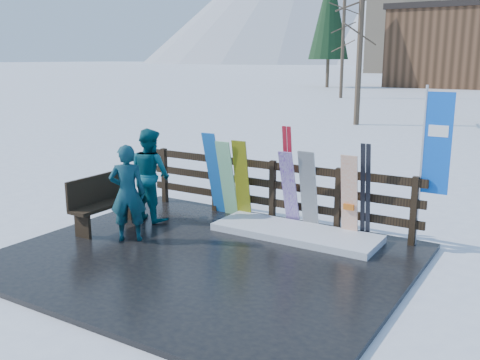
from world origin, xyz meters
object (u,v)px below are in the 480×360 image
Objects in this scene: snowboard_0 at (214,174)px; person_back at (150,174)px; bench at (104,200)px; person_front at (128,193)px; rental_flag at (434,149)px; snowboard_1 at (227,179)px; snowboard_2 at (242,180)px; snowboard_5 at (349,197)px; snowboard_3 at (289,189)px; snowboard_4 at (309,191)px.

person_back is at bearing -132.40° from snowboard_0.
bench is 0.94m from person_front.
snowboard_0 is 0.65× the size of rental_flag.
snowboard_1 is (1.49, 1.75, 0.23)m from bench.
snowboard_0 reaches higher than bench.
snowboard_2 reaches higher than snowboard_5.
bench is at bearing -148.10° from snowboard_3.
bench is 0.92× the size of person_front.
snowboard_0 is at bearing 180.00° from snowboard_5.
snowboard_0 is at bearing 180.00° from snowboard_1.
rental_flag is at bearing 12.28° from snowboard_5.
rental_flag is (3.69, 0.27, 0.86)m from snowboard_1.
snowboard_0 is at bearing -120.84° from person_back.
snowboard_3 is 2.63m from person_back.
bench is at bearing -130.34° from snowboard_1.
snowboard_1 is at bearing 49.66° from bench.
bench is 0.86× the size of person_back.
snowboard_0 is at bearing 180.00° from snowboard_2.
snowboard_2 is at bearing -151.19° from person_front.
person_front reaches higher than snowboard_2.
snowboard_4 is at bearing 180.00° from snowboard_5.
person_front reaches higher than snowboard_5.
person_front is (-0.36, -2.03, 0.00)m from snowboard_0.
snowboard_3 is (2.82, 1.75, 0.20)m from bench.
snowboard_5 is at bearing -0.00° from snowboard_1.
snowboard_0 is 1.10× the size of snowboard_1.
snowboard_4 is 3.11m from person_front.
snowboard_4 is (1.70, 0.00, -0.02)m from snowboard_1.
snowboard_4 is 0.85× the size of person_back.
rental_flag is (2.36, 0.27, 0.89)m from snowboard_3.
snowboard_5 is 3.71m from person_front.
snowboard_2 reaches higher than snowboard_1.
snowboard_1 is at bearing 180.00° from snowboard_2.
bench is 0.89× the size of snowboard_0.
rental_flag is at bearing 3.88° from snowboard_0.
person_front reaches higher than bench.
snowboard_2 is 1.00m from snowboard_3.
snowboard_4 is at bearing -172.27° from rental_flag.
bench is 0.98m from person_back.
person_back reaches higher than bench.
rental_flag reaches higher than snowboard_3.
person_front reaches higher than snowboard_1.
snowboard_3 is 0.57× the size of rental_flag.
bench is 1.03× the size of snowboard_5.
bench is 0.98× the size of snowboard_2.
snowboard_2 is 3.48m from rental_flag.
snowboard_2 is (0.62, -0.00, -0.05)m from snowboard_0.
person_back is (-4.82, -1.18, -0.74)m from rental_flag.
snowboard_1 is 1.03× the size of snowboard_3.
snowboard_2 is 1.04× the size of snowboard_4.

